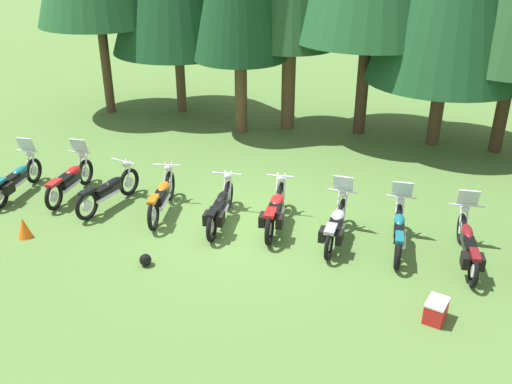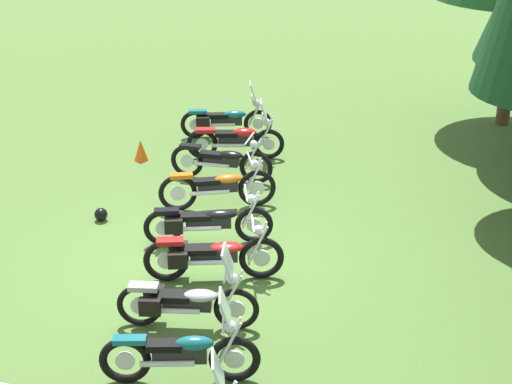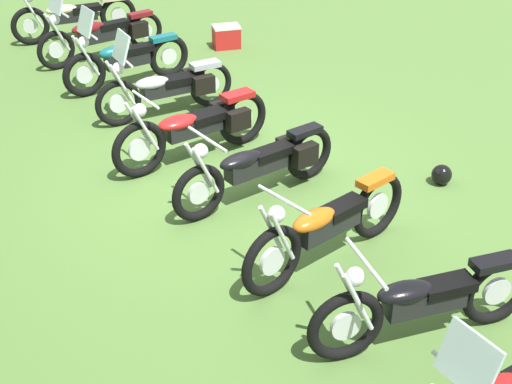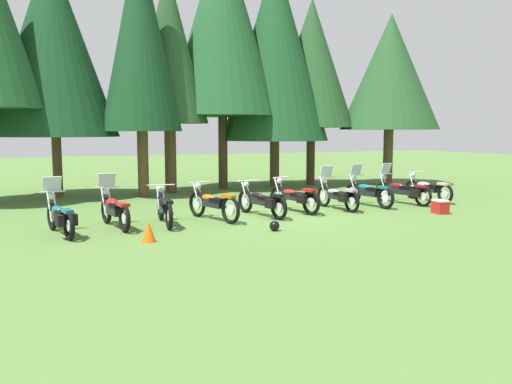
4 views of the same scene
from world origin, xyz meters
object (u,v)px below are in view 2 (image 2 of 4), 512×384
object	(u,v)px
motorcycle_6	(185,301)
motorcycle_4	(206,222)
dropped_helmet	(101,214)
motorcycle_0	(225,120)
motorcycle_3	(218,187)
motorcycle_1	(237,139)
motorcycle_5	(211,255)
traffic_cone	(141,150)
motorcycle_7	(182,353)
motorcycle_2	(222,161)

from	to	relation	value
motorcycle_6	motorcycle_4	bearing A→B (deg)	90.49
dropped_helmet	motorcycle_0	bearing A→B (deg)	162.76
motorcycle_3	dropped_helmet	world-z (taller)	motorcycle_3
motorcycle_4	motorcycle_6	world-z (taller)	motorcycle_6
motorcycle_1	motorcycle_3	xyz separation A→B (m)	(2.67, 0.09, -0.01)
motorcycle_5	motorcycle_4	bearing A→B (deg)	93.88
motorcycle_4	dropped_helmet	world-z (taller)	motorcycle_4
traffic_cone	motorcycle_3	bearing A→B (deg)	44.44
motorcycle_0	dropped_helmet	bearing A→B (deg)	-118.26
motorcycle_4	motorcycle_7	xyz separation A→B (m)	(4.02, 0.51, 0.02)
motorcycle_4	motorcycle_5	bearing A→B (deg)	-86.92
motorcycle_1	motorcycle_2	xyz separation A→B (m)	(1.27, -0.10, -0.03)
motorcycle_5	motorcycle_7	xyz separation A→B (m)	(2.78, 0.16, 0.00)
motorcycle_4	traffic_cone	bearing A→B (deg)	108.42
motorcycle_6	traffic_cone	size ratio (longest dim) A/B	4.46
motorcycle_5	traffic_cone	world-z (taller)	motorcycle_5
motorcycle_4	motorcycle_7	world-z (taller)	motorcycle_7
motorcycle_1	motorcycle_2	distance (m)	1.27
motorcycle_0	traffic_cone	xyz separation A→B (m)	(1.74, -1.60, -0.21)
motorcycle_7	motorcycle_0	bearing A→B (deg)	87.30
motorcycle_1	motorcycle_7	xyz separation A→B (m)	(8.21, 0.67, -0.02)
motorcycle_0	traffic_cone	world-z (taller)	motorcycle_0
motorcycle_7	traffic_cone	distance (m)	8.28
dropped_helmet	motorcycle_7	bearing A→B (deg)	29.93
motorcycle_7	traffic_cone	world-z (taller)	motorcycle_7
motorcycle_4	motorcycle_5	size ratio (longest dim) A/B	1.00
motorcycle_0	motorcycle_6	world-z (taller)	same
traffic_cone	motorcycle_5	bearing A→B (deg)	27.55
motorcycle_7	motorcycle_2	bearing A→B (deg)	86.59
motorcycle_1	traffic_cone	bearing A→B (deg)	-177.56
motorcycle_0	motorcycle_3	xyz separation A→B (m)	(3.99, 0.60, 0.01)
motorcycle_1	motorcycle_2	size ratio (longest dim) A/B	0.98
motorcycle_1	motorcycle_6	world-z (taller)	motorcycle_1
motorcycle_7	dropped_helmet	size ratio (longest dim) A/B	8.50
motorcycle_4	motorcycle_3	bearing A→B (deg)	79.77
motorcycle_1	motorcycle_5	xyz separation A→B (m)	(5.43, 0.50, -0.02)
motorcycle_2	motorcycle_3	world-z (taller)	motorcycle_3
motorcycle_3	motorcycle_7	distance (m)	5.57
motorcycle_3	motorcycle_6	distance (m)	4.24
motorcycle_6	dropped_helmet	xyz separation A→B (m)	(-3.35, -2.43, -0.33)
motorcycle_2	motorcycle_5	bearing A→B (deg)	-76.16
motorcycle_3	motorcycle_6	bearing A→B (deg)	-102.99
motorcycle_4	traffic_cone	distance (m)	4.41
motorcycle_5	motorcycle_2	bearing A→B (deg)	86.51
motorcycle_3	motorcycle_1	bearing A→B (deg)	74.84
motorcycle_2	motorcycle_7	world-z (taller)	motorcycle_7
motorcycle_4	dropped_helmet	size ratio (longest dim) A/B	9.01
motorcycle_1	motorcycle_5	world-z (taller)	motorcycle_1
motorcycle_1	traffic_cone	xyz separation A→B (m)	(0.41, -2.11, -0.23)
motorcycle_5	motorcycle_6	bearing A→B (deg)	-105.68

